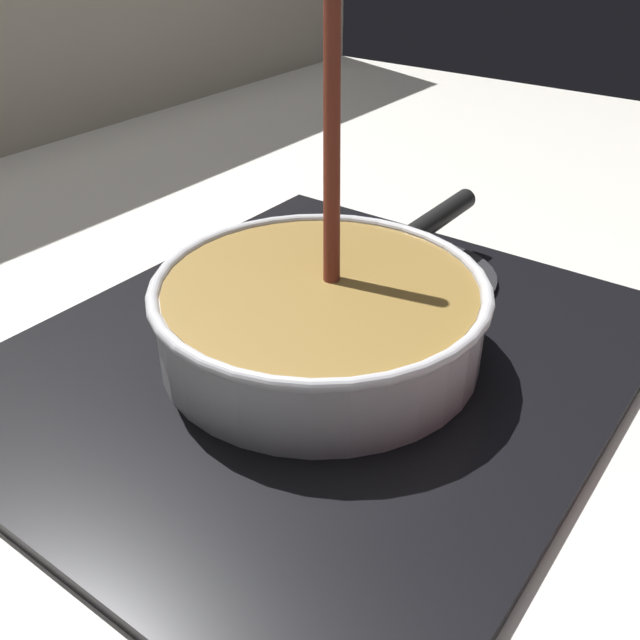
{
  "coord_description": "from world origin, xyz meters",
  "views": [
    {
      "loc": [
        -0.29,
        -0.25,
        0.37
      ],
      "look_at": [
        0.13,
        0.06,
        0.05
      ],
      "focal_mm": 40.13,
      "sensor_mm": 36.0,
      "label": 1
    }
  ],
  "objects": [
    {
      "name": "hob_plate",
      "position": [
        0.13,
        0.06,
        0.01
      ],
      "size": [
        0.56,
        0.48,
        0.01
      ],
      "primitive_type": "cube",
      "color": "black",
      "rests_on": "ground"
    },
    {
      "name": "spare_burner",
      "position": [
        0.3,
        0.06,
        0.01
      ],
      "size": [
        0.16,
        0.16,
        0.01
      ],
      "primitive_type": "cylinder",
      "color": "#262628",
      "rests_on": "hob_plate"
    },
    {
      "name": "burner_ring",
      "position": [
        0.13,
        0.06,
        0.02
      ],
      "size": [
        0.2,
        0.2,
        0.01
      ],
      "primitive_type": "torus",
      "color": "#592D0C",
      "rests_on": "hob_plate"
    },
    {
      "name": "ground",
      "position": [
        0.0,
        0.0,
        -0.02
      ],
      "size": [
        2.4,
        1.6,
        0.04
      ],
      "primitive_type": "cube",
      "color": "beige"
    },
    {
      "name": "cooking_pan",
      "position": [
        0.13,
        0.06,
        0.05
      ],
      "size": [
        0.41,
        0.29,
        0.32
      ],
      "color": "silver",
      "rests_on": "hob_plate"
    }
  ]
}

